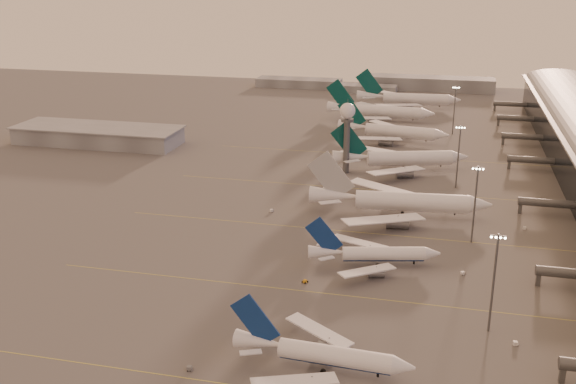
# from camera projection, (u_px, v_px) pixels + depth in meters

# --- Properties ---
(ground) EXTENTS (700.00, 700.00, 0.00)m
(ground) POSITION_uv_depth(u_px,v_px,m) (255.00, 304.00, 173.28)
(ground) COLOR #514F4F
(ground) RESTS_ON ground
(taxiway_markings) EXTENTS (180.00, 185.25, 0.02)m
(taxiway_markings) POSITION_uv_depth(u_px,v_px,m) (392.00, 234.00, 218.22)
(taxiway_markings) COLOR gold
(taxiway_markings) RESTS_ON ground
(hangar) EXTENTS (82.00, 27.00, 8.50)m
(hangar) POSITION_uv_depth(u_px,v_px,m) (98.00, 135.00, 327.42)
(hangar) COLOR slate
(hangar) RESTS_ON ground
(radar_tower) EXTENTS (6.40, 6.40, 31.10)m
(radar_tower) POSITION_uv_depth(u_px,v_px,m) (347.00, 124.00, 276.01)
(radar_tower) COLOR #4F5256
(radar_tower) RESTS_ON ground
(mast_a) EXTENTS (3.60, 0.56, 25.00)m
(mast_a) POSITION_uv_depth(u_px,v_px,m) (494.00, 279.00, 156.05)
(mast_a) COLOR #4F5256
(mast_a) RESTS_ON ground
(mast_b) EXTENTS (3.60, 0.56, 25.00)m
(mast_b) POSITION_uv_depth(u_px,v_px,m) (475.00, 201.00, 207.37)
(mast_b) COLOR #4F5256
(mast_b) RESTS_ON ground
(mast_c) EXTENTS (3.60, 0.56, 25.00)m
(mast_c) POSITION_uv_depth(u_px,v_px,m) (458.00, 154.00, 259.14)
(mast_c) COLOR #4F5256
(mast_c) RESTS_ON ground
(mast_d) EXTENTS (3.60, 0.56, 25.00)m
(mast_d) POSITION_uv_depth(u_px,v_px,m) (454.00, 108.00, 342.49)
(mast_d) COLOR #4F5256
(mast_d) RESTS_ON ground
(distant_horizon) EXTENTS (165.00, 37.50, 9.00)m
(distant_horizon) POSITION_uv_depth(u_px,v_px,m) (388.00, 84.00, 470.97)
(distant_horizon) COLOR slate
(distant_horizon) RESTS_ON ground
(narrowbody_near) EXTENTS (40.61, 32.38, 15.86)m
(narrowbody_near) POSITION_uv_depth(u_px,v_px,m) (322.00, 357.00, 144.03)
(narrowbody_near) COLOR white
(narrowbody_near) RESTS_ON ground
(narrowbody_mid) EXTENTS (38.58, 30.43, 15.32)m
(narrowbody_mid) POSITION_uv_depth(u_px,v_px,m) (374.00, 256.00, 194.24)
(narrowbody_mid) COLOR white
(narrowbody_mid) RESTS_ON ground
(widebody_white) EXTENTS (63.51, 50.70, 22.34)m
(widebody_white) POSITION_uv_depth(u_px,v_px,m) (400.00, 205.00, 233.05)
(widebody_white) COLOR white
(widebody_white) RESTS_ON ground
(greentail_a) EXTENTS (57.42, 45.72, 21.42)m
(greentail_a) POSITION_uv_depth(u_px,v_px,m) (401.00, 161.00, 285.57)
(greentail_a) COLOR white
(greentail_a) RESTS_ON ground
(greentail_b) EXTENTS (56.18, 45.08, 20.48)m
(greentail_b) POSITION_uv_depth(u_px,v_px,m) (393.00, 133.00, 333.21)
(greentail_b) COLOR white
(greentail_b) RESTS_ON ground
(greentail_c) EXTENTS (61.29, 49.41, 22.25)m
(greentail_c) POSITION_uv_depth(u_px,v_px,m) (380.00, 114.00, 376.27)
(greentail_c) COLOR white
(greentail_c) RESTS_ON ground
(greentail_d) EXTENTS (63.68, 51.36, 23.12)m
(greentail_d) POSITION_uv_depth(u_px,v_px,m) (408.00, 101.00, 410.47)
(greentail_d) COLOR white
(greentail_d) RESTS_ON ground
(gsv_truck_a) EXTENTS (5.52, 2.68, 2.14)m
(gsv_truck_a) POSITION_uv_depth(u_px,v_px,m) (191.00, 366.00, 144.42)
(gsv_truck_a) COLOR slate
(gsv_truck_a) RESTS_ON ground
(gsv_catering_a) EXTENTS (5.07, 2.92, 3.92)m
(gsv_catering_a) POSITION_uv_depth(u_px,v_px,m) (517.00, 338.00, 153.71)
(gsv_catering_a) COLOR white
(gsv_catering_a) RESTS_ON ground
(gsv_tug_mid) EXTENTS (3.50, 2.98, 0.86)m
(gsv_tug_mid) POSITION_uv_depth(u_px,v_px,m) (305.00, 282.00, 184.49)
(gsv_tug_mid) COLOR orange
(gsv_tug_mid) RESTS_ON ground
(gsv_truck_b) EXTENTS (5.30, 3.60, 2.02)m
(gsv_truck_b) POSITION_uv_depth(u_px,v_px,m) (464.00, 271.00, 189.20)
(gsv_truck_b) COLOR white
(gsv_truck_b) RESTS_ON ground
(gsv_truck_c) EXTENTS (5.00, 4.85, 2.07)m
(gsv_truck_c) POSITION_uv_depth(u_px,v_px,m) (272.00, 209.00, 237.53)
(gsv_truck_c) COLOR white
(gsv_truck_c) RESTS_ON ground
(gsv_catering_b) EXTENTS (4.63, 2.47, 3.66)m
(gsv_catering_b) POSITION_uv_depth(u_px,v_px,m) (526.00, 224.00, 221.30)
(gsv_catering_b) COLOR white
(gsv_catering_b) RESTS_ON ground
(gsv_tug_far) EXTENTS (3.70, 4.36, 1.07)m
(gsv_tug_far) POSITION_uv_depth(u_px,v_px,m) (384.00, 196.00, 252.23)
(gsv_tug_far) COLOR white
(gsv_tug_far) RESTS_ON ground
(gsv_truck_d) EXTENTS (4.21, 6.05, 2.31)m
(gsv_truck_d) POSITION_uv_depth(u_px,v_px,m) (317.00, 162.00, 294.48)
(gsv_truck_d) COLOR white
(gsv_truck_d) RESTS_ON ground
(gsv_tug_hangar) EXTENTS (3.24, 2.21, 0.86)m
(gsv_tug_hangar) POSITION_uv_depth(u_px,v_px,m) (444.00, 158.00, 302.01)
(gsv_tug_hangar) COLOR orange
(gsv_tug_hangar) RESTS_ON ground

